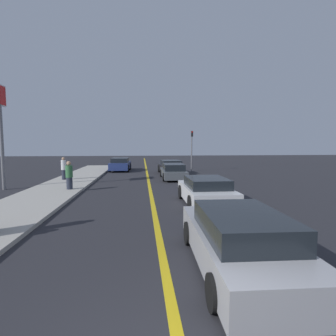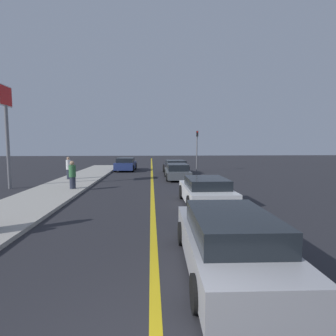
% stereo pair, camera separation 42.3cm
% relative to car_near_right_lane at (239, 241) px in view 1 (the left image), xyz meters
% --- Properties ---
extents(road_center_line, '(0.20, 60.00, 0.01)m').
position_rel_car_near_right_lane_xyz_m(road_center_line, '(-1.58, 15.45, -0.63)').
color(road_center_line, gold).
rests_on(road_center_line, ground_plane).
extents(sidewalk_left, '(3.15, 29.86, 0.14)m').
position_rel_car_near_right_lane_xyz_m(sidewalk_left, '(-7.05, 12.38, -0.56)').
color(sidewalk_left, '#ADA89E').
rests_on(sidewalk_left, ground_plane).
extents(car_near_right_lane, '(2.01, 4.64, 1.31)m').
position_rel_car_near_right_lane_xyz_m(car_near_right_lane, '(0.00, 0.00, 0.00)').
color(car_near_right_lane, '#9E9EA3').
rests_on(car_near_right_lane, ground_plane).
extents(car_ahead_center, '(2.03, 4.22, 1.23)m').
position_rel_car_near_right_lane_xyz_m(car_ahead_center, '(0.79, 6.10, -0.02)').
color(car_ahead_center, silver).
rests_on(car_ahead_center, ground_plane).
extents(car_far_distant, '(1.87, 4.60, 1.20)m').
position_rel_car_near_right_lane_xyz_m(car_far_distant, '(0.39, 14.97, -0.05)').
color(car_far_distant, '#4C5156').
rests_on(car_far_distant, ground_plane).
extents(car_parked_left_lot, '(2.21, 4.19, 1.23)m').
position_rel_car_near_right_lane_xyz_m(car_parked_left_lot, '(0.60, 18.75, -0.02)').
color(car_parked_left_lot, black).
rests_on(car_parked_left_lot, ground_plane).
extents(car_oncoming_far, '(2.08, 4.15, 1.33)m').
position_rel_car_near_right_lane_xyz_m(car_oncoming_far, '(-4.24, 21.66, 0.02)').
color(car_oncoming_far, navy).
rests_on(car_oncoming_far, ground_plane).
extents(pedestrian_far_standing, '(0.39, 0.39, 1.61)m').
position_rel_car_near_right_lane_xyz_m(pedestrian_far_standing, '(-6.18, 10.02, 0.30)').
color(pedestrian_far_standing, '#282D3D').
rests_on(pedestrian_far_standing, sidewalk_left).
extents(pedestrian_by_sign, '(0.34, 0.34, 1.64)m').
position_rel_car_near_right_lane_xyz_m(pedestrian_by_sign, '(-7.71, 14.29, 0.33)').
color(pedestrian_by_sign, '#282D3D').
rests_on(pedestrian_by_sign, sidewalk_left).
extents(traffic_light, '(0.18, 0.40, 4.02)m').
position_rel_car_near_right_lane_xyz_m(traffic_light, '(2.91, 20.49, 1.83)').
color(traffic_light, slate).
rests_on(traffic_light, ground_plane).
extents(roadside_sign, '(0.20, 1.40, 6.18)m').
position_rel_car_near_right_lane_xyz_m(roadside_sign, '(-10.25, 11.09, 3.74)').
color(roadside_sign, slate).
rests_on(roadside_sign, ground_plane).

